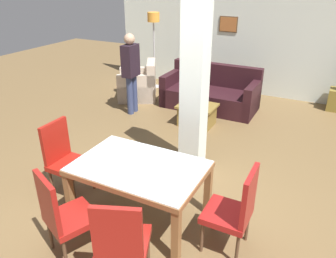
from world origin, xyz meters
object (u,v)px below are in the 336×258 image
object	(u,v)px
armchair	(139,86)
bottle	(201,100)
standing_person	(131,69)
dining_chair_near_left	(63,213)
dining_chair_near_right	(121,241)
dining_table	(139,176)
sofa	(211,94)
dining_chair_head_left	(64,156)
dining_chair_head_right	(235,208)
coffee_table	(197,115)
floor_lamp	(154,25)

from	to	relation	value
armchair	bottle	distance (m)	1.98
bottle	standing_person	xyz separation A→B (m)	(-1.51, -0.09, 0.43)
armchair	bottle	bearing A→B (deg)	-139.72
dining_chair_near_left	dining_chair_near_right	xyz separation A→B (m)	(0.73, -0.04, 0.00)
dining_table	bottle	world-z (taller)	dining_table
dining_table	sofa	xyz separation A→B (m)	(-0.53, 3.79, -0.27)
dining_chair_near_left	sofa	world-z (taller)	dining_chair_near_left
sofa	armchair	distance (m)	1.70
dining_table	dining_chair_head_left	xyz separation A→B (m)	(-1.15, 0.00, -0.04)
dining_chair_near_right	bottle	xyz separation A→B (m)	(-0.75, 3.74, -0.02)
dining_chair_head_right	coffee_table	bearing A→B (deg)	29.38
dining_chair_head_left	dining_chair_near_right	bearing A→B (deg)	59.36
floor_lamp	dining_chair_near_right	bearing A→B (deg)	-63.43
dining_chair_head_right	floor_lamp	size ratio (longest dim) A/B	0.54
dining_chair_near_left	floor_lamp	distance (m)	5.78
coffee_table	floor_lamp	size ratio (longest dim) A/B	0.38
dining_chair_near_left	dining_chair_head_right	distance (m)	1.73
dining_chair_head_left	bottle	world-z (taller)	dining_chair_head_left
dining_chair_near_left	dining_chair_near_right	distance (m)	0.73
dining_chair_near_right	bottle	bearing A→B (deg)	79.21
bottle	floor_lamp	world-z (taller)	floor_lamp
dining_chair_head_right	dining_chair_near_right	distance (m)	1.18
coffee_table	armchair	bearing A→B (deg)	156.67
armchair	sofa	bearing A→B (deg)	-110.44
floor_lamp	bottle	bearing A→B (deg)	-40.20
dining_chair_near_right	standing_person	world-z (taller)	standing_person
dining_table	floor_lamp	xyz separation A→B (m)	(-2.33, 4.48, 0.97)
sofa	dining_chair_near_right	bearing A→B (deg)	100.82
sofa	armchair	world-z (taller)	sofa
dining_chair_head_right	floor_lamp	xyz separation A→B (m)	(-3.47, 4.48, 1.02)
dining_chair_near_left	floor_lamp	xyz separation A→B (m)	(-1.96, 5.34, 1.02)
dining_chair_near_right	standing_person	distance (m)	4.31
sofa	floor_lamp	size ratio (longest dim) A/B	1.08
standing_person	bottle	bearing A→B (deg)	91.93
dining_table	standing_person	size ratio (longest dim) A/B	0.90
dining_chair_head_right	standing_person	xyz separation A→B (m)	(-3.03, 2.75, 0.41)
floor_lamp	standing_person	xyz separation A→B (m)	(0.44, -1.73, -0.60)
coffee_table	floor_lamp	distance (m)	2.87
dining_chair_near_left	coffee_table	distance (m)	3.66
sofa	floor_lamp	bearing A→B (deg)	-21.02
sofa	floor_lamp	world-z (taller)	floor_lamp
dining_chair_head_left	bottle	bearing A→B (deg)	164.95
dining_table	armchair	xyz separation A→B (m)	(-2.22, 3.56, -0.27)
sofa	bottle	distance (m)	0.99
dining_chair_near_left	floor_lamp	bearing A→B (deg)	133.19
dining_chair_head_right	dining_chair_near_right	bearing A→B (deg)	139.06
dining_table	sofa	distance (m)	3.84
bottle	standing_person	distance (m)	1.57
dining_chair_near_left	armchair	bearing A→B (deg)	135.79
dining_chair_head_left	bottle	xyz separation A→B (m)	(0.76, 2.84, -0.02)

